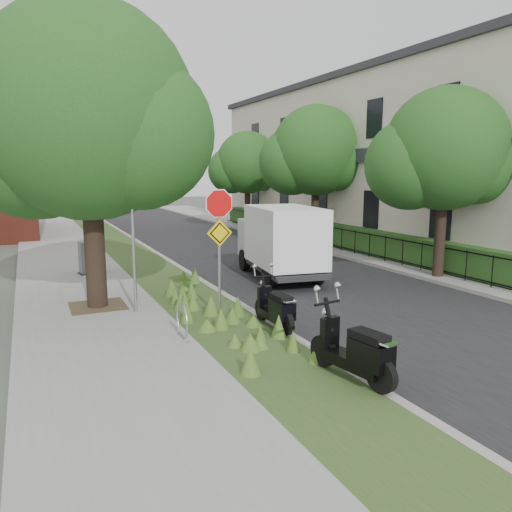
{
  "coord_description": "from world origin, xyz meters",
  "views": [
    {
      "loc": [
        -5.53,
        -10.47,
        3.61
      ],
      "look_at": [
        0.16,
        1.89,
        1.3
      ],
      "focal_mm": 35.0,
      "sensor_mm": 36.0,
      "label": 1
    }
  ],
  "objects_px": {
    "scooter_near": "(360,357)",
    "utility_cabinet": "(91,258)",
    "sign_assembly": "(219,226)",
    "scooter_far": "(278,312)",
    "box_truck": "(280,239)"
  },
  "relations": [
    {
      "from": "scooter_far",
      "to": "box_truck",
      "type": "height_order",
      "value": "box_truck"
    },
    {
      "from": "scooter_near",
      "to": "utility_cabinet",
      "type": "distance_m",
      "value": 11.78
    },
    {
      "from": "scooter_far",
      "to": "utility_cabinet",
      "type": "height_order",
      "value": "utility_cabinet"
    },
    {
      "from": "sign_assembly",
      "to": "scooter_far",
      "type": "xyz_separation_m",
      "value": [
        0.8,
        -1.5,
        -1.8
      ]
    },
    {
      "from": "sign_assembly",
      "to": "scooter_near",
      "type": "bearing_deg",
      "value": -80.96
    },
    {
      "from": "sign_assembly",
      "to": "scooter_near",
      "type": "relative_size",
      "value": 1.66
    },
    {
      "from": "scooter_near",
      "to": "box_truck",
      "type": "xyz_separation_m",
      "value": [
        2.87,
        8.4,
        0.8
      ]
    },
    {
      "from": "scooter_near",
      "to": "scooter_far",
      "type": "relative_size",
      "value": 1.12
    },
    {
      "from": "scooter_near",
      "to": "scooter_far",
      "type": "distance_m",
      "value": 3.13
    },
    {
      "from": "scooter_far",
      "to": "scooter_near",
      "type": "bearing_deg",
      "value": -91.21
    },
    {
      "from": "scooter_near",
      "to": "box_truck",
      "type": "height_order",
      "value": "box_truck"
    },
    {
      "from": "scooter_near",
      "to": "scooter_far",
      "type": "height_order",
      "value": "scooter_near"
    },
    {
      "from": "sign_assembly",
      "to": "scooter_near",
      "type": "distance_m",
      "value": 5.0
    },
    {
      "from": "scooter_near",
      "to": "scooter_far",
      "type": "xyz_separation_m",
      "value": [
        0.07,
        3.13,
        -0.05
      ]
    },
    {
      "from": "sign_assembly",
      "to": "scooter_near",
      "type": "xyz_separation_m",
      "value": [
        0.74,
        -4.63,
        -1.76
      ]
    }
  ]
}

